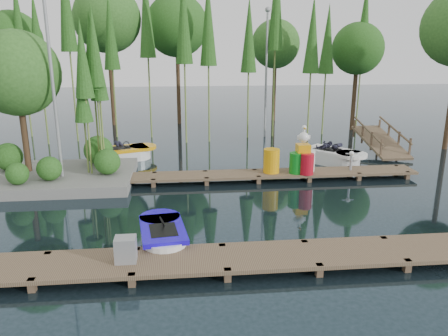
{
  "coord_description": "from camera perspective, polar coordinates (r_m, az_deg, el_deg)",
  "views": [
    {
      "loc": [
        -1.0,
        -13.98,
        5.19
      ],
      "look_at": [
        0.5,
        0.5,
        1.1
      ],
      "focal_mm": 35.0,
      "sensor_mm": 36.0,
      "label": 1
    }
  ],
  "objects": [
    {
      "name": "utility_cabinet",
      "position": [
        10.62,
        -12.72,
        -10.33
      ],
      "size": [
        0.49,
        0.42,
        0.6
      ],
      "primitive_type": "cube",
      "color": "gray",
      "rests_on": "near_dock"
    },
    {
      "name": "boat_blue",
      "position": [
        11.99,
        -8.0,
        -8.82
      ],
      "size": [
        1.45,
        2.65,
        0.85
      ],
      "rotation": [
        0.0,
        0.0,
        0.13
      ],
      "color": "white",
      "rests_on": "ground"
    },
    {
      "name": "tree_screen",
      "position": [
        24.62,
        -8.73,
        17.67
      ],
      "size": [
        34.42,
        18.53,
        10.31
      ],
      "color": "#402C1B",
      "rests_on": "ground"
    },
    {
      "name": "lamp_rear",
      "position": [
        25.49,
        5.56,
        13.53
      ],
      "size": [
        0.3,
        0.3,
        7.25
      ],
      "color": "gray",
      "rests_on": "ground"
    },
    {
      "name": "drum_cluster",
      "position": [
        17.58,
        10.36,
        1.17
      ],
      "size": [
        1.1,
        1.01,
        1.91
      ],
      "color": "#0D7B19",
      "rests_on": "far_dock"
    },
    {
      "name": "boat_white_far",
      "position": [
        20.51,
        13.98,
        1.47
      ],
      "size": [
        2.99,
        3.14,
        1.42
      ],
      "rotation": [
        0.0,
        0.0,
        -0.15
      ],
      "color": "white",
      "rests_on": "ground"
    },
    {
      "name": "island",
      "position": [
        18.18,
        -23.06,
        8.12
      ],
      "size": [
        6.2,
        4.2,
        6.75
      ],
      "color": "slate",
      "rests_on": "ground"
    },
    {
      "name": "ramp",
      "position": [
        23.25,
        19.73,
        3.34
      ],
      "size": [
        1.5,
        3.94,
        1.49
      ],
      "color": "brown",
      "rests_on": "ground"
    },
    {
      "name": "lamp_island",
      "position": [
        17.11,
        -21.6,
        11.51
      ],
      "size": [
        0.3,
        0.3,
        7.25
      ],
      "color": "gray",
      "rests_on": "ground"
    },
    {
      "name": "near_dock",
      "position": [
        10.75,
        0.09,
        -11.77
      ],
      "size": [
        18.0,
        1.5,
        0.5
      ],
      "color": "brown",
      "rests_on": "ground"
    },
    {
      "name": "yellow_barrel",
      "position": [
        17.44,
        6.21,
        0.94
      ],
      "size": [
        0.64,
        0.64,
        0.96
      ],
      "primitive_type": "cylinder",
      "color": "orange",
      "rests_on": "far_dock"
    },
    {
      "name": "seagull_post",
      "position": [
        18.39,
        16.29,
        1.35
      ],
      "size": [
        0.5,
        0.27,
        0.79
      ],
      "color": "gray",
      "rests_on": "far_dock"
    },
    {
      "name": "far_dock",
      "position": [
        17.33,
        0.97,
        -0.95
      ],
      "size": [
        15.0,
        1.2,
        0.5
      ],
      "color": "brown",
      "rests_on": "ground"
    },
    {
      "name": "ground_plane",
      "position": [
        14.95,
        -1.72,
        -4.63
      ],
      "size": [
        90.0,
        90.0,
        0.0
      ],
      "primitive_type": "plane",
      "color": "#1D2E37"
    },
    {
      "name": "boat_yellow_far",
      "position": [
        21.04,
        -12.86,
        1.85
      ],
      "size": [
        3.11,
        2.18,
        1.42
      ],
      "rotation": [
        0.0,
        0.0,
        0.0
      ],
      "color": "white",
      "rests_on": "ground"
    }
  ]
}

